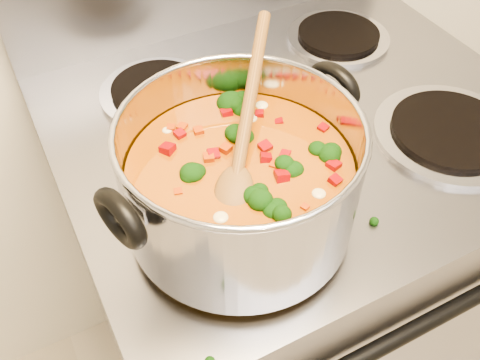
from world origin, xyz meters
The scene contains 4 objects.
electric_range centered at (-0.06, 1.16, 0.47)m, with size 0.78×0.70×1.08m.
stockpot centered at (-0.25, 1.00, 1.01)m, with size 0.35×0.29×0.17m.
wooden_spoon centered at (-0.24, 1.01, 1.06)m, with size 0.19×0.25×0.11m.
cooktop_crumbs centered at (-0.22, 1.00, 0.92)m, with size 0.35×0.27×0.01m.
Camera 1 is at (-0.45, 0.60, 1.48)m, focal length 40.00 mm.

